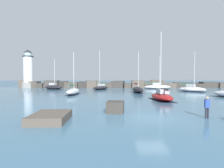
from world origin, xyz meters
TOP-DOWN VIEW (x-y plane):
  - ground_plane at (0.00, 0.00)m, footprint 600.00×600.00m
  - open_sea_beyond at (0.00, 104.42)m, footprint 400.00×116.00m
  - breakwater_jetty at (1.16, 44.41)m, footprint 68.89×7.07m
  - lighthouse at (-30.21, 43.58)m, footprint 3.99×3.99m
  - foreground_rocks at (-0.82, -1.38)m, footprint 18.89×8.65m
  - sailboat_moored_0 at (2.60, 23.42)m, footprint 2.54×5.74m
  - sailboat_moored_1 at (10.60, 36.99)m, footprint 7.75×2.27m
  - sailboat_moored_3 at (-10.53, 19.66)m, footprint 2.23×6.66m
  - sailboat_moored_4 at (-5.93, 34.20)m, footprint 5.25×6.18m
  - sailboat_moored_5 at (4.03, 10.82)m, footprint 2.69×6.31m
  - sailboat_moored_6 at (15.69, 26.13)m, footprint 5.76×5.55m
  - sailboat_moored_7 at (-19.32, 35.18)m, footprint 5.61×3.40m
  - person_on_rocks at (4.31, -0.39)m, footprint 0.36×0.23m

SIDE VIEW (x-z plane):
  - ground_plane at x=0.00m, z-range 0.00..0.00m
  - open_sea_beyond at x=0.00m, z-range 0.00..0.01m
  - foreground_rocks at x=-0.82m, z-range -0.18..0.86m
  - sailboat_moored_4 at x=-5.93m, z-range -4.73..5.94m
  - sailboat_moored_5 at x=4.03m, z-range -4.35..5.57m
  - sailboat_moored_3 at x=-10.53m, z-range -3.47..4.72m
  - sailboat_moored_1 at x=10.60m, z-range -4.25..5.58m
  - sailboat_moored_6 at x=15.69m, z-range -3.97..5.34m
  - sailboat_moored_0 at x=2.60m, z-range -3.72..5.09m
  - sailboat_moored_7 at x=-19.32m, z-range -3.50..4.88m
  - person_on_rocks at x=4.31m, z-range 0.11..1.85m
  - breakwater_jetty at x=1.16m, z-range -0.27..2.27m
  - lighthouse at x=-30.21m, z-range -0.89..11.54m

